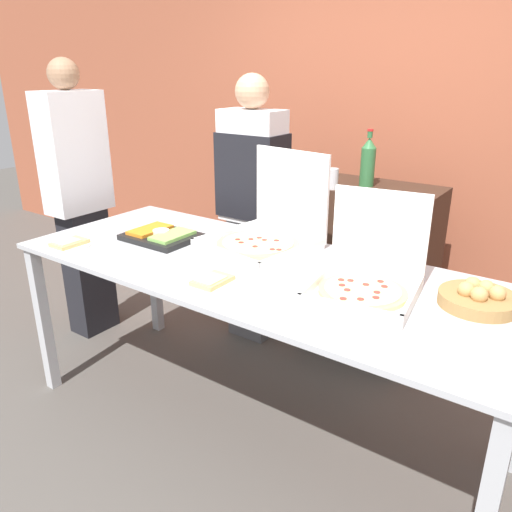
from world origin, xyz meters
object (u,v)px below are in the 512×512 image
Objects in this scene: pizza_box_near_right at (367,277)px; person_server_vest at (252,198)px; soda_bottle at (368,162)px; person_guest_cap at (79,199)px; paper_plate_front_left at (212,282)px; veggie_tray at (161,235)px; soda_can_silver at (333,179)px; pizza_box_far_left at (266,231)px; paper_plate_front_right at (69,244)px; bread_basket at (479,298)px.

person_server_vest is (-1.12, 0.76, 0.01)m from pizza_box_near_right.
person_guest_cap is at bearing -151.20° from soda_bottle.
veggie_tray is (-0.61, 0.30, 0.01)m from paper_plate_front_left.
soda_bottle is 0.19× the size of person_guest_cap.
soda_can_silver is (-0.13, -0.19, -0.09)m from soda_bottle.
soda_can_silver is at bearing -124.20° from soda_bottle.
veggie_tray is (-0.53, -0.23, -0.06)m from pizza_box_far_left.
soda_bottle reaches higher than paper_plate_front_left.
paper_plate_front_left is 1.59m from person_guest_cap.
soda_can_silver is at bearing 53.41° from paper_plate_front_right.
person_guest_cap is (-2.10, 0.16, -0.01)m from pizza_box_near_right.
bread_basket is at bearing 14.47° from paper_plate_front_right.
pizza_box_far_left is at bearing 174.93° from bread_basket.
paper_plate_front_left is 1.39m from soda_bottle.
person_server_vest is (-0.55, 1.05, 0.07)m from paper_plate_front_left.
soda_bottle is 1.88m from person_guest_cap.
soda_bottle is 0.19× the size of person_server_vest.
person_server_vest is at bearing -155.71° from soda_bottle.
paper_plate_front_right is 1.97m from bread_basket.
paper_plate_front_left is 1.07m from bread_basket.
veggie_tray is at bearing -175.06° from bread_basket.
person_server_vest reaches higher than pizza_box_near_right.
bread_basket is at bearing 158.03° from person_server_vest.
veggie_tray is 0.21× the size of person_guest_cap.
paper_plate_front_left is (0.08, -0.53, -0.07)m from pizza_box_far_left.
person_server_vest is at bearing 137.58° from pizza_box_near_right.
pizza_box_near_right is 0.27× the size of person_server_vest.
soda_can_silver is 1.66m from person_guest_cap.
veggie_tray is at bearing 85.02° from person_server_vest.
pizza_box_far_left is at bearing -94.74° from soda_can_silver.
soda_bottle is at bearing 86.21° from pizza_box_far_left.
soda_bottle is at bearing 55.73° from veggie_tray.
pizza_box_near_right is 3.82× the size of soda_can_silver.
person_guest_cap is (-2.51, 0.01, 0.03)m from bread_basket.
bread_basket is 1.26m from soda_can_silver.
bread_basket reaches higher than paper_plate_front_left.
pizza_box_far_left is 0.31× the size of person_guest_cap.
soda_bottle is (0.71, 1.05, 0.32)m from veggie_tray.
person_guest_cap is at bearing 139.68° from paper_plate_front_right.
pizza_box_far_left is 0.70m from person_server_vest.
pizza_box_near_right is at bearing -0.40° from veggie_tray.
person_server_vest is at bearing 71.06° from paper_plate_front_right.
pizza_box_far_left is at bearing 23.63° from veggie_tray.
person_guest_cap reaches higher than pizza_box_far_left.
soda_can_silver reaches higher than bread_basket.
veggie_tray is at bearing 80.52° from person_guest_cap.
soda_can_silver reaches higher than paper_plate_front_left.
veggie_tray is at bearing 48.41° from paper_plate_front_right.
paper_plate_front_left is (-0.58, -0.29, -0.06)m from pizza_box_near_right.
pizza_box_near_right is 1.19m from veggie_tray.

